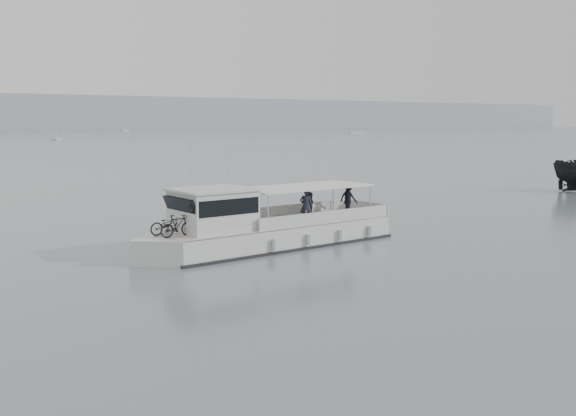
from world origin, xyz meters
TOP-DOWN VIEW (x-y plane):
  - ground at (0.00, 0.00)m, footprint 1400.00×1400.00m
  - tour_boat at (2.46, 2.38)m, footprint 12.32×4.32m

SIDE VIEW (x-z plane):
  - ground at x=0.00m, z-range 0.00..0.00m
  - tour_boat at x=2.46m, z-range -1.72..3.40m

